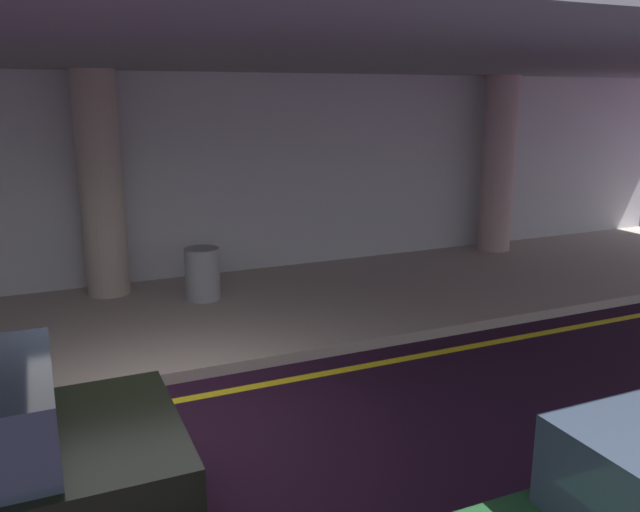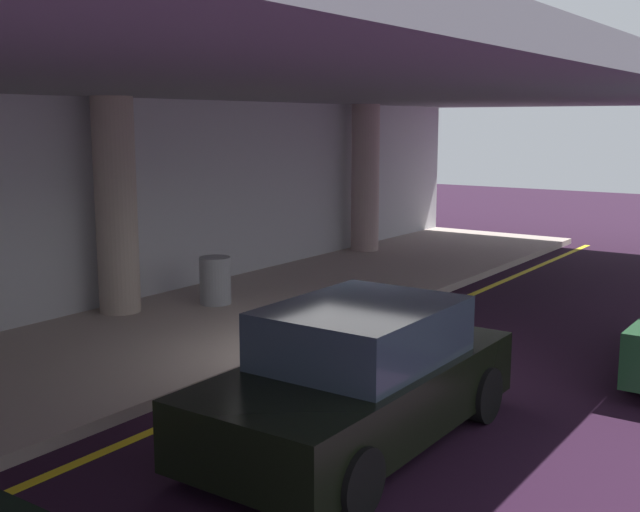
# 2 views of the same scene
# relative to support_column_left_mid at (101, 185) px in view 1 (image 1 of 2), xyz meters

# --- Properties ---
(ground_plane) EXTENTS (60.00, 60.00, 0.00)m
(ground_plane) POSITION_rel_support_column_left_mid_xyz_m (0.00, -4.70, -1.97)
(ground_plane) COLOR black
(sidewalk) EXTENTS (26.00, 4.20, 0.15)m
(sidewalk) POSITION_rel_support_column_left_mid_xyz_m (0.00, -1.60, -1.90)
(sidewalk) COLOR #A7978C
(sidewalk) RESTS_ON ground
(lane_stripe_yellow) EXTENTS (26.00, 0.14, 0.01)m
(lane_stripe_yellow) POSITION_rel_support_column_left_mid_xyz_m (0.00, -4.15, -1.97)
(lane_stripe_yellow) COLOR yellow
(lane_stripe_yellow) RESTS_ON ground
(support_column_left_mid) EXTENTS (0.70, 0.70, 3.65)m
(support_column_left_mid) POSITION_rel_support_column_left_mid_xyz_m (0.00, 0.00, 0.00)
(support_column_left_mid) COLOR #A99788
(support_column_left_mid) RESTS_ON sidewalk
(support_column_center) EXTENTS (0.70, 0.70, 3.65)m
(support_column_center) POSITION_rel_support_column_left_mid_xyz_m (8.00, 0.00, 0.00)
(support_column_center) COLOR #AF938E
(support_column_center) RESTS_ON sidewalk
(ceiling_overhang) EXTENTS (28.00, 13.20, 0.30)m
(ceiling_overhang) POSITION_rel_support_column_left_mid_xyz_m (0.00, -2.10, 1.97)
(ceiling_overhang) COLOR gray
(ceiling_overhang) RESTS_ON support_column_far_left
(terminal_back_wall) EXTENTS (26.00, 0.30, 3.80)m
(terminal_back_wall) POSITION_rel_support_column_left_mid_xyz_m (0.00, 0.65, -0.07)
(terminal_back_wall) COLOR #B9B9BE
(terminal_back_wall) RESTS_ON ground
(trash_bin_steel) EXTENTS (0.56, 0.56, 0.85)m
(trash_bin_steel) POSITION_rel_support_column_left_mid_xyz_m (1.38, -0.95, -1.40)
(trash_bin_steel) COLOR gray
(trash_bin_steel) RESTS_ON sidewalk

